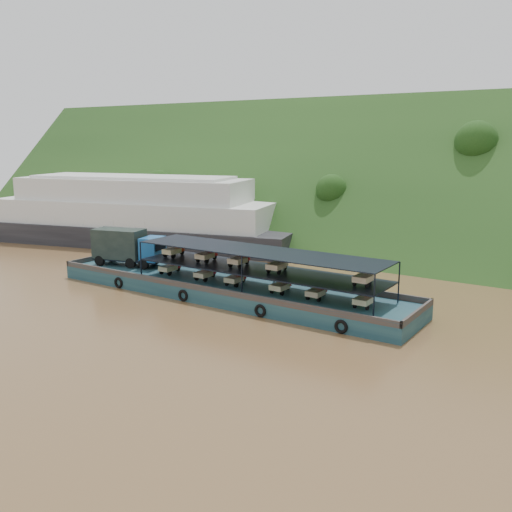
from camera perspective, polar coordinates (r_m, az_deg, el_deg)
The scene contains 4 objects.
ground at distance 50.04m, azimuth -0.01°, elevation -4.43°, with size 160.00×160.00×0.00m, color brown.
hillside at distance 81.72m, azimuth 14.18°, elevation 1.54°, with size 140.00×28.00×28.00m, color #1C3A15.
cargo_barge at distance 51.97m, azimuth -4.27°, elevation -2.47°, with size 35.00×7.18×4.89m.
passenger_ferry at distance 78.36m, azimuth -12.11°, elevation 4.12°, with size 46.08×22.16×9.05m.
Camera 1 is at (26.73, -39.96, 13.88)m, focal length 40.00 mm.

